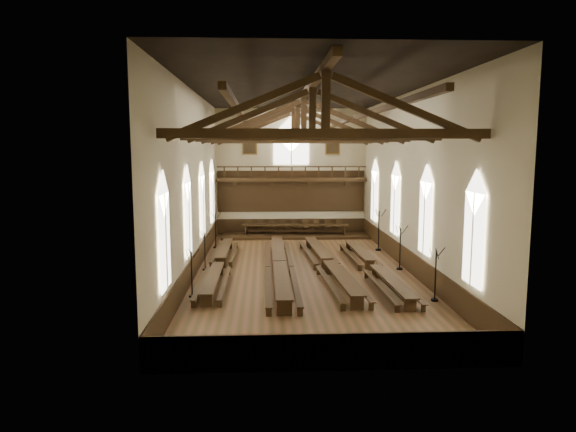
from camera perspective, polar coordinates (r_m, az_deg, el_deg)
The scene contains 21 objects.
ground at distance 29.05m, azimuth 1.69°, elevation -6.17°, with size 26.00×26.00×0.00m, color brown.
room_walls at distance 28.22m, azimuth 1.74°, elevation 6.67°, with size 26.00×26.00×26.00m.
wainscot_band at distance 28.91m, azimuth 1.69°, elevation -5.02°, with size 12.00×26.00×1.20m.
side_windows at distance 28.39m, azimuth 1.72°, elevation 1.18°, with size 11.85×19.80×4.50m.
end_window at distance 41.09m, azimuth 0.36°, elevation 8.02°, with size 2.80×0.12×3.80m.
minstrels_gallery at distance 40.96m, azimuth 0.37°, elevation 3.38°, with size 11.80×1.24×3.70m.
portraits at distance 41.09m, azimuth 0.36°, elevation 7.85°, with size 7.75×0.09×1.45m.
roof_trusses at distance 28.25m, azimuth 1.75°, elevation 10.24°, with size 11.70×25.70×2.80m.
refectory_row_a at distance 29.15m, azimuth -7.62°, elevation -5.19°, with size 1.38×13.72×0.68m.
refectory_row_b at distance 28.20m, azimuth -0.93°, elevation -5.40°, with size 1.60×14.70×0.78m.
refectory_row_c at distance 28.81m, azimuth 4.46°, elevation -5.20°, with size 1.90×14.42×0.74m.
refectory_row_d at distance 28.65m, azimuth 9.44°, elevation -5.45°, with size 1.55×13.77×0.68m.
dais at distance 40.19m, azimuth 0.80°, elevation -2.17°, with size 11.40×2.93×0.20m, color #35230F.
high_table at distance 40.07m, azimuth 0.80°, elevation -1.11°, with size 8.37×1.55×0.78m.
high_chairs at distance 40.88m, azimuth 0.74°, elevation -1.07°, with size 7.71×0.51×1.03m.
candelabrum_left_near at distance 24.44m, azimuth -10.63°, elevation -7.26°, with size 0.66×0.70×2.30m.
candelabrum_left_mid at distance 29.58m, azimuth -9.21°, elevation -4.63°, with size 0.68×0.67×2.29m.
candelabrum_left_far at distance 35.90m, azimuth -8.04°, elevation -2.32°, with size 0.76×0.75×2.57m.
candelabrum_right_near at distance 24.34m, azimuth 16.03°, elevation -7.36°, with size 0.74×0.72×2.47m.
candelabrum_right_mid at distance 30.00m, azimuth 12.33°, elevation -4.38°, with size 0.73×0.78×2.56m.
candelabrum_right_far at distance 35.25m, azimuth 10.03°, elevation -2.40°, with size 0.84×0.86×2.86m.
Camera 1 is at (-2.15, -28.14, 6.90)m, focal length 32.00 mm.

